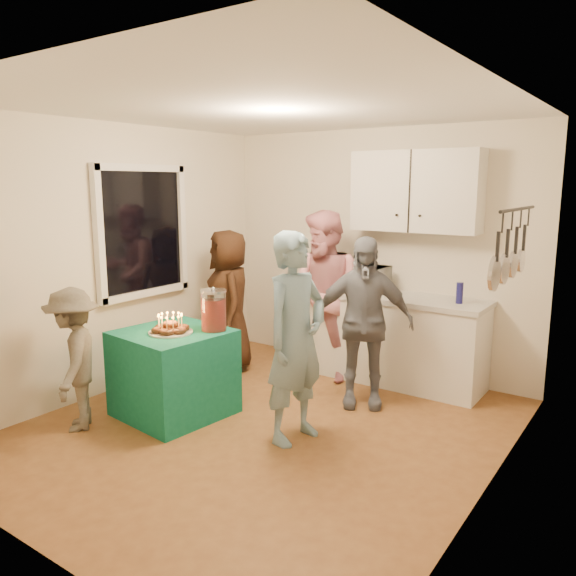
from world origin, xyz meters
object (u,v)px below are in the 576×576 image
Objects in this scene: party_table at (174,373)px; child_near_left at (74,359)px; counter at (377,338)px; punch_jar at (214,311)px; man_birthday at (296,338)px; woman_back_left at (229,300)px; microwave at (364,279)px; woman_back_right at (362,322)px; woman_back_center at (325,296)px.

child_near_left is (-0.45, -0.68, 0.22)m from party_table.
child_near_left reaches higher than counter.
punch_jar is at bearing -114.85° from counter.
party_table is (-1.05, -1.90, -0.05)m from counter.
man_birthday is (1.16, 0.21, 0.46)m from party_table.
punch_jar is 0.22× the size of woman_back_left.
child_near_left is at bearing -120.32° from counter.
microwave is 0.58× the size of party_table.
counter is 2.59× the size of party_table.
woman_back_right reaches higher than woman_back_left.
woman_back_left is 1.69m from woman_back_right.
punch_jar is 0.19× the size of woman_back_center.
man_birthday is 1.09× the size of woman_back_left.
woman_back_right is at bearing -74.47° from counter.
party_table is 0.55× the size of woman_back_left.
party_table is 0.84m from child_near_left.
counter is 1.31× the size of man_birthday.
woman_back_center is 2.49m from child_near_left.
child_near_left is (-1.62, -0.88, -0.24)m from man_birthday.
man_birthday is 0.95× the size of woman_back_center.
punch_jar is (0.28, 0.23, 0.55)m from party_table.
microwave is 0.28× the size of woman_back_center.
woman_back_left reaches higher than punch_jar.
microwave is at bearing 63.09° from woman_back_center.
woman_back_center reaches higher than punch_jar.
counter is at bearing 0.18° from microwave.
child_near_left is (-1.72, -1.82, -0.19)m from woman_back_right.
counter is 1.90m from punch_jar.
child_near_left is (-1.07, -2.24, -0.28)m from woman_back_center.
man_birthday is at bearing 73.25° from child_near_left.
microwave is at bearing 70.25° from punch_jar.
woman_back_left is 1.10m from woman_back_center.
party_table is 0.51× the size of man_birthday.
woman_back_left is at bearing -156.39° from counter.
man_birthday reaches higher than punch_jar.
counter is 0.86m from woman_back_right.
microwave is 1.45× the size of punch_jar.
man_birthday is (0.29, -1.69, -0.21)m from microwave.
woman_back_right is at bearing 91.26° from child_near_left.
woman_back_left is (-0.71, 1.02, -0.16)m from punch_jar.
woman_back_center is at bearing 109.02° from child_near_left.
woman_back_right is at bearing 33.90° from woman_back_left.
party_table is at bearing -119.01° from counter.
counter reaches higher than party_table.
woman_back_right is at bearing 42.77° from punch_jar.
microwave is 0.31× the size of woman_back_right.
microwave is 0.29× the size of man_birthday.
counter is 1.84× the size of child_near_left.
child_near_left is at bearing 126.81° from man_birthday.
woman_back_right reaches higher than punch_jar.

